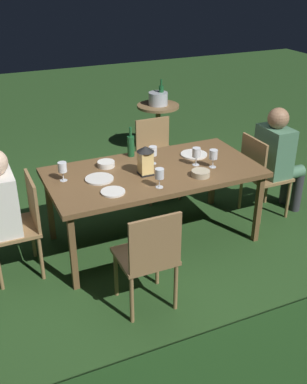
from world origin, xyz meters
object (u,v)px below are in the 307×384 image
at_px(plate_b, 194,154).
at_px(side_table, 158,120).
at_px(lantern_centerpiece, 145,159).
at_px(bowl_olives, 201,173).
at_px(chair_head_near, 261,173).
at_px(wine_glass_b, 62,168).
at_px(green_bottle_on_table, 131,145).
at_px(chair_side_right_b, 149,256).
at_px(chair_side_left_a, 157,155).
at_px(plate_c, 113,192).
at_px(person_in_green, 278,156).
at_px(wine_glass_a, 196,153).
at_px(wine_glass_c, 153,152).
at_px(ice_bucket, 158,98).
at_px(plate_a, 99,179).
at_px(wine_glass_e, 159,175).
at_px(bowl_bread, 106,164).
at_px(chair_head_far, 21,222).
at_px(wine_glass_d, 213,155).
at_px(dining_table, 153,175).

xyz_separation_m(plate_b, side_table, (-0.50, -1.92, -0.30)).
xyz_separation_m(lantern_centerpiece, bowl_olives, (-0.42, 0.24, -0.12)).
height_order(chair_head_near, wine_glass_b, wine_glass_b).
height_order(lantern_centerpiece, green_bottle_on_table, green_bottle_on_table).
bearing_deg(green_bottle_on_table, bowl_olives, 119.65).
relative_size(lantern_centerpiece, plate_b, 1.03).
bearing_deg(lantern_centerpiece, chair_side_right_b, 68.10).
relative_size(chair_side_left_a, green_bottle_on_table, 3.00).
bearing_deg(plate_c, person_in_green, -171.87).
relative_size(wine_glass_a, wine_glass_b, 1.00).
bearing_deg(plate_b, chair_side_left_a, -84.11).
bearing_deg(wine_glass_c, ice_bucket, -116.00).
bearing_deg(wine_glass_a, plate_a, -4.06).
distance_m(chair_side_left_a, wine_glass_c, 0.90).
height_order(lantern_centerpiece, ice_bucket, ice_bucket).
bearing_deg(lantern_centerpiece, wine_glass_b, -13.48).
distance_m(plate_b, side_table, 2.01).
relative_size(wine_glass_e, bowl_olives, 1.04).
relative_size(wine_glass_e, bowl_bread, 1.06).
distance_m(chair_head_far, wine_glass_d, 1.77).
relative_size(chair_head_near, wine_glass_e, 5.15).
relative_size(green_bottle_on_table, plate_b, 1.12).
bearing_deg(lantern_centerpiece, ice_bucket, -117.35).
bearing_deg(chair_head_near, person_in_green, 180.00).
bearing_deg(person_in_green, wine_glass_e, 12.61).
distance_m(chair_side_left_a, wine_glass_a, 1.00).
bearing_deg(green_bottle_on_table, wine_glass_d, 136.32).
xyz_separation_m(wine_glass_d, ice_bucket, (-0.48, -2.25, -0.09)).
relative_size(wine_glass_e, plate_b, 0.66).
height_order(person_in_green, plate_c, person_in_green).
height_order(wine_glass_b, bowl_bread, wine_glass_b).
bearing_deg(chair_side_left_a, lantern_centerpiece, 60.19).
height_order(plate_a, bowl_bread, bowl_bread).
distance_m(chair_head_near, person_in_green, 0.25).
relative_size(wine_glass_c, bowl_bread, 1.06).
relative_size(green_bottle_on_table, bowl_olives, 1.78).
bearing_deg(bowl_olives, person_in_green, -165.31).
distance_m(chair_head_far, wine_glass_a, 1.65).
xyz_separation_m(dining_table, chair_side_right_b, (0.43, 0.88, -0.20)).
relative_size(chair_side_left_a, lantern_centerpiece, 3.28).
height_order(chair_head_near, bowl_bread, chair_head_near).
bearing_deg(ice_bucket, wine_glass_d, 77.84).
bearing_deg(plate_c, chair_side_left_a, -128.61).
bearing_deg(dining_table, plate_a, -1.38).
distance_m(dining_table, chair_head_far, 1.22).
relative_size(person_in_green, wine_glass_e, 6.80).
relative_size(chair_head_near, green_bottle_on_table, 3.00).
distance_m(person_in_green, wine_glass_c, 1.37).
bearing_deg(dining_table, bowl_olives, 139.22).
height_order(person_in_green, lantern_centerpiece, person_in_green).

